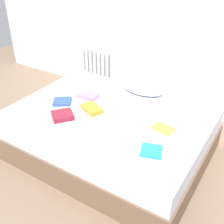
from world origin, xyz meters
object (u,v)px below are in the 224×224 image
Objects in this scene: bed at (110,133)px; textbook_blue at (62,101)px; textbook_maroon at (62,115)px; radiator at (95,66)px; textbook_orange at (92,109)px; textbook_pink at (88,96)px; textbook_teal at (151,151)px; pillow at (142,88)px; textbook_lime at (163,129)px.

textbook_blue is (-0.55, -0.10, 0.27)m from bed.
radiator is at bearing 62.28° from textbook_maroon.
textbook_orange is at bearing -30.08° from textbook_blue.
radiator is 1.54m from textbook_orange.
bed is 0.50m from textbook_pink.
textbook_orange is at bearing -55.62° from radiator.
textbook_teal is 0.86× the size of textbook_maroon.
pillow reaches higher than textbook_maroon.
textbook_lime is at bearing -47.88° from pillow.
textbook_pink is 1.13× the size of textbook_lime.
bed is at bearing -8.05° from textbook_maroon.
radiator is 2.87× the size of textbook_lime.
pillow is 1.00m from textbook_maroon.
textbook_orange is 0.31m from textbook_maroon.
textbook_orange is at bearing -165.01° from textbook_lime.
radiator is 1.30m from pillow.
textbook_blue reaches higher than textbook_teal.
radiator is 2.02m from textbook_lime.
textbook_lime is (0.76, 0.08, -0.01)m from textbook_orange.
textbook_lime is at bearing 30.06° from textbook_orange.
pillow is (1.13, -0.63, 0.18)m from radiator.
radiator is 1.69m from textbook_maroon.
radiator is at bearing 76.12° from textbook_blue.
bed is at bearing -169.96° from textbook_lime.
textbook_teal is (1.02, -0.50, -0.01)m from textbook_pink.
textbook_teal is (1.68, -1.55, 0.12)m from radiator.
textbook_pink reaches higher than textbook_blue.
textbook_pink is at bearing 42.76° from textbook_maroon.
textbook_orange is 0.37m from textbook_blue.
textbook_lime is (0.59, 0.01, 0.26)m from bed.
textbook_orange reaches higher than textbook_teal.
bed is at bearing -49.02° from radiator.
pillow is 2.67× the size of textbook_blue.
bed is 8.44× the size of textbook_orange.
textbook_lime is at bearing 0.78° from bed.
textbook_teal is at bearing -58.77° from pillow.
textbook_blue is at bearing -126.17° from textbook_pink.
pillow reaches higher than textbook_lime.
bed is at bearing 45.82° from textbook_orange.
textbook_pink is 0.49m from textbook_maroon.
pillow is 2.57× the size of textbook_lime.
textbook_pink is at bearing 158.48° from bed.
textbook_blue is at bearing -165.34° from textbook_lime.
textbook_blue is (0.50, -1.30, 0.12)m from radiator.
pillow is 2.49× the size of textbook_maroon.
pillow is 2.26× the size of textbook_pink.
textbook_maroon is at bearing -150.63° from textbook_lime.
textbook_orange is 1.25× the size of textbook_blue.
textbook_maroon is (-0.43, -0.90, -0.05)m from pillow.
pillow is at bearing 38.27° from textbook_pink.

